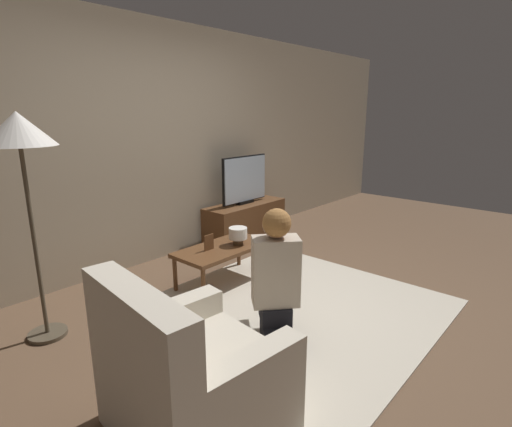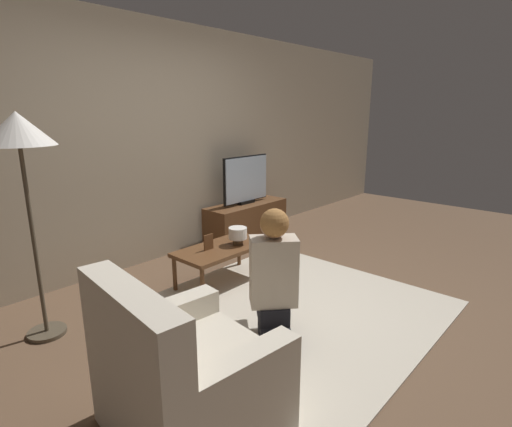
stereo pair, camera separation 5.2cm
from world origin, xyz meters
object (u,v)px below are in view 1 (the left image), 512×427
(floor_lamp, at_px, (20,141))
(table_lamp, at_px, (238,234))
(coffee_table, at_px, (223,251))
(tv, at_px, (245,180))
(person_kneeling, at_px, (276,273))
(armchair, at_px, (191,383))

(floor_lamp, xyz_separation_m, table_lamp, (1.70, -0.38, -0.98))
(coffee_table, bearing_deg, tv, 34.11)
(tv, height_order, floor_lamp, floor_lamp)
(person_kneeling, relative_size, table_lamp, 5.46)
(tv, bearing_deg, armchair, -142.05)
(table_lamp, bearing_deg, coffee_table, 158.48)
(floor_lamp, xyz_separation_m, armchair, (0.12, -1.55, -1.16))
(person_kneeling, xyz_separation_m, table_lamp, (0.56, 0.92, -0.03))
(tv, distance_m, floor_lamp, 2.84)
(floor_lamp, height_order, table_lamp, floor_lamp)
(tv, bearing_deg, coffee_table, -145.89)
(coffee_table, bearing_deg, table_lamp, -21.52)
(table_lamp, bearing_deg, armchair, -143.40)
(floor_lamp, bearing_deg, table_lamp, -12.71)
(coffee_table, xyz_separation_m, armchair, (-1.42, -1.23, -0.04))
(floor_lamp, relative_size, table_lamp, 9.21)
(person_kneeling, bearing_deg, tv, -89.95)
(coffee_table, bearing_deg, floor_lamp, 168.21)
(armchair, bearing_deg, tv, -45.89)
(floor_lamp, distance_m, armchair, 1.94)
(armchair, xyz_separation_m, table_lamp, (1.58, 1.17, 0.19))
(tv, distance_m, table_lamp, 1.37)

